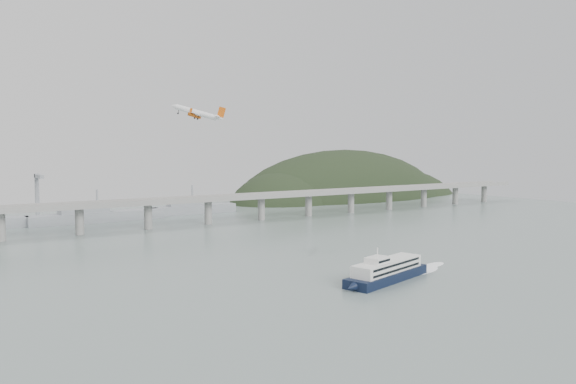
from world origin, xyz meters
TOP-DOWN VIEW (x-y plane):
  - ground at (0.00, 0.00)m, footprint 900.00×900.00m
  - bridge at (-1.15, 200.00)m, footprint 800.00×22.00m
  - headland at (285.18, 331.75)m, footprint 365.00×155.00m
  - ferry at (2.23, -23.18)m, footprint 85.47×31.74m
  - airliner at (-39.48, 89.29)m, footprint 26.15×26.74m

SIDE VIEW (x-z plane):
  - headland at x=285.18m, z-range -97.34..58.66m
  - ground at x=0.00m, z-range 0.00..0.00m
  - ferry at x=2.23m, z-range -3.75..12.66m
  - bridge at x=-1.15m, z-range 5.70..29.60m
  - airliner at x=-39.48m, z-range 75.27..86.73m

